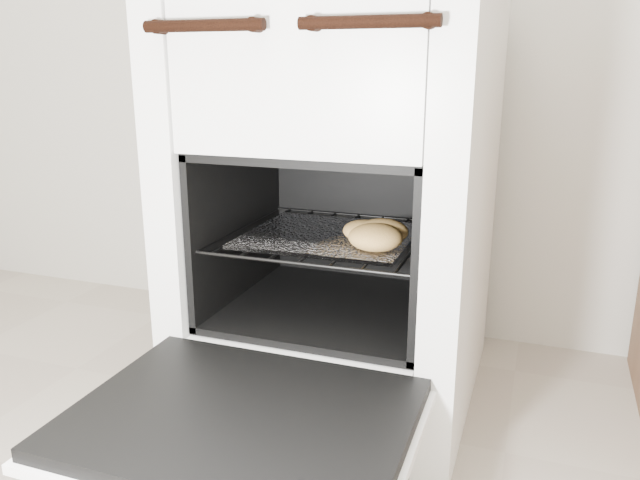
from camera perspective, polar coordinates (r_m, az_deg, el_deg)
The scene contains 5 objects.
stove at distance 1.31m, azimuth 2.08°, elevation 3.59°, with size 0.58×0.64×0.88m.
oven_door at distance 0.98m, azimuth -7.13°, elevation -16.16°, with size 0.52×0.40×0.04m.
oven_rack at distance 1.27m, azimuth 1.17°, elevation 0.36°, with size 0.42×0.40×0.01m.
foil_sheet at distance 1.25m, azimuth 0.89°, elevation 0.39°, with size 0.33×0.29×0.01m, color white.
baked_rolls at distance 1.17m, azimuth 5.11°, elevation 0.59°, with size 0.16×0.17×0.05m.
Camera 1 is at (0.35, -0.05, 0.71)m, focal length 35.00 mm.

